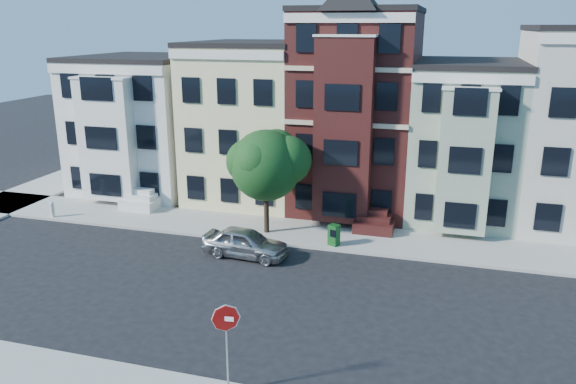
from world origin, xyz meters
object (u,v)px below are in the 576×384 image
(newspaper_box, at_px, (334,235))
(stop_sign, at_px, (227,342))
(parked_car, at_px, (245,243))
(street_tree, at_px, (266,170))
(fire_hydrant, at_px, (53,211))

(newspaper_box, xyz_separation_m, stop_sign, (-0.79, -12.86, 1.10))
(parked_car, relative_size, stop_sign, 1.32)
(parked_car, bearing_deg, stop_sign, -158.16)
(street_tree, bearing_deg, stop_sign, -76.83)
(parked_car, height_order, fire_hydrant, parked_car)
(street_tree, relative_size, parked_car, 1.63)
(street_tree, xyz_separation_m, stop_sign, (3.22, -13.75, -1.90))
(street_tree, distance_m, fire_hydrant, 13.63)
(street_tree, height_order, newspaper_box, street_tree)
(fire_hydrant, bearing_deg, street_tree, 4.97)
(street_tree, bearing_deg, parked_car, -91.12)
(newspaper_box, bearing_deg, stop_sign, -70.65)
(fire_hydrant, bearing_deg, stop_sign, -37.49)
(street_tree, xyz_separation_m, parked_car, (-0.06, -3.26, -2.97))
(street_tree, height_order, fire_hydrant, street_tree)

